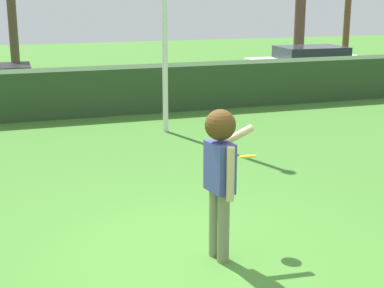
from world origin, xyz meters
The scene contains 5 objects.
ground_plane centered at (0.00, 0.00, 0.00)m, with size 60.00×60.00×0.00m, color #437D2E.
person centered at (0.28, -0.14, 1.16)m, with size 0.73×0.64×1.80m.
frisbee centered at (0.78, 0.25, 1.10)m, with size 0.22×0.22×0.07m.
hedge_row centered at (0.00, 8.69, 0.59)m, with size 28.81×0.90×1.18m, color #2D4726.
parked_car_white centered at (8.07, 11.49, 0.69)m, with size 4.25×1.92×1.25m.
Camera 1 is at (-2.03, -6.03, 3.07)m, focal length 54.36 mm.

